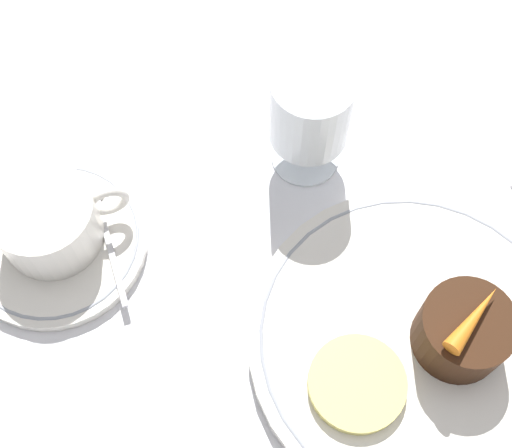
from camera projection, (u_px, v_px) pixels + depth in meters
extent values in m
plane|color=white|center=(400.00, 283.00, 0.58)|extent=(3.00, 3.00, 0.00)
cylinder|color=white|center=(414.00, 342.00, 0.55)|extent=(0.26, 0.26, 0.01)
torus|color=#999EA8|center=(416.00, 340.00, 0.55)|extent=(0.24, 0.24, 0.00)
cylinder|color=white|center=(56.00, 242.00, 0.59)|extent=(0.15, 0.15, 0.01)
torus|color=#999EA8|center=(55.00, 240.00, 0.59)|extent=(0.14, 0.14, 0.00)
cylinder|color=white|center=(47.00, 221.00, 0.57)|extent=(0.08, 0.08, 0.05)
cylinder|color=brown|center=(46.00, 220.00, 0.56)|extent=(0.07, 0.07, 0.04)
torus|color=white|center=(108.00, 202.00, 0.57)|extent=(0.04, 0.01, 0.04)
cube|color=silver|center=(111.00, 252.00, 0.58)|extent=(0.01, 0.10, 0.00)
ellipsoid|color=silver|center=(95.00, 191.00, 0.60)|extent=(0.02, 0.02, 0.00)
cylinder|color=silver|center=(305.00, 156.00, 0.63)|extent=(0.06, 0.06, 0.01)
cylinder|color=silver|center=(307.00, 144.00, 0.61)|extent=(0.01, 0.01, 0.04)
cylinder|color=silver|center=(311.00, 109.00, 0.57)|extent=(0.07, 0.07, 0.07)
cylinder|color=maroon|center=(310.00, 119.00, 0.58)|extent=(0.06, 0.06, 0.04)
cylinder|color=#381E0F|center=(463.00, 331.00, 0.52)|extent=(0.07, 0.07, 0.05)
cone|color=orange|center=(474.00, 318.00, 0.50)|extent=(0.06, 0.04, 0.01)
cylinder|color=#EFE075|center=(357.00, 384.00, 0.53)|extent=(0.07, 0.07, 0.01)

